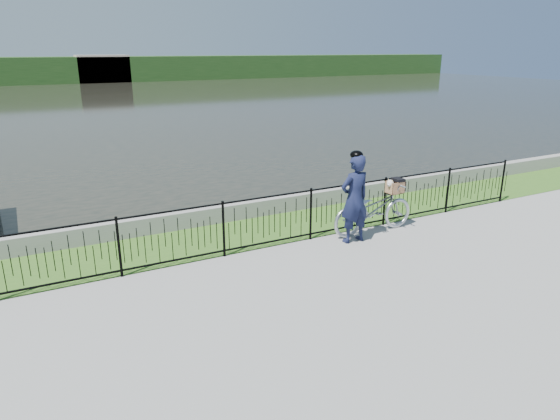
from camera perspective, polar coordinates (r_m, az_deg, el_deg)
ground at (r=9.16m, az=3.31°, el=-7.63°), size 120.00×120.00×0.00m
grass_strip at (r=11.28m, az=-3.52°, el=-2.55°), size 60.00×2.00×0.01m
water at (r=40.47m, az=-22.03°, el=11.11°), size 120.00×120.00×0.00m
quay_wall at (r=12.08m, az=-5.50°, el=-0.20°), size 60.00×0.30×0.40m
fence at (r=10.23m, az=-1.26°, el=-1.29°), size 14.00×0.06×1.15m
far_treeline at (r=67.23m, az=-24.98°, el=14.29°), size 120.00×6.00×3.00m
far_building_right at (r=66.39m, az=-19.59°, el=14.97°), size 6.00×3.00×3.20m
bicycle_rig at (r=11.29m, az=10.64°, el=0.14°), size 2.08×0.72×1.20m
cyclist at (r=10.56m, az=8.52°, el=1.37°), size 0.71×0.49×1.97m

